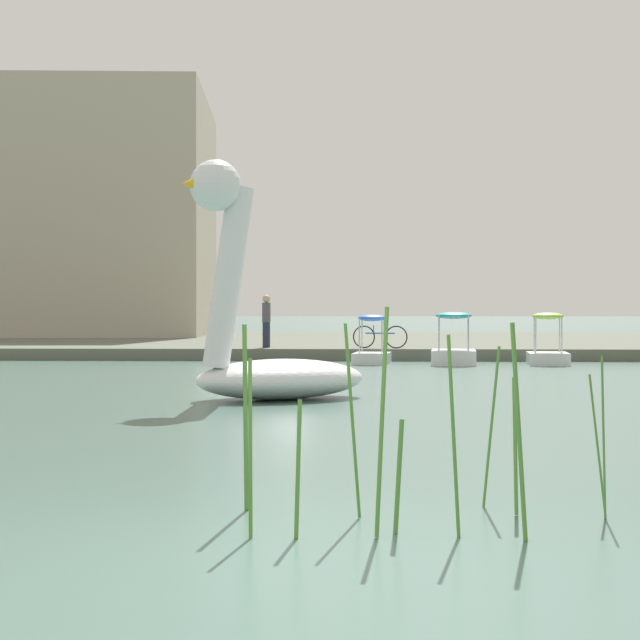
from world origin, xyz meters
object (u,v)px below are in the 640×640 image
at_px(pedal_boat_blue, 372,350).
at_px(person_on_path, 266,319).
at_px(swan_boat, 265,340).
at_px(pedal_boat_teal, 454,349).
at_px(pedal_boat_lime, 548,351).
at_px(bicycle_parked, 380,337).

distance_m(pedal_boat_blue, person_on_path, 4.55).
height_order(swan_boat, pedal_boat_teal, swan_boat).
bearing_deg(person_on_path, pedal_boat_lime, -19.89).
bearing_deg(pedal_boat_teal, person_on_path, 150.98).
height_order(pedal_boat_blue, bicycle_parked, pedal_boat_blue).
xyz_separation_m(pedal_boat_lime, bicycle_parked, (-4.89, 2.56, 0.34)).
bearing_deg(bicycle_parked, pedal_boat_lime, -27.63).
bearing_deg(pedal_boat_teal, pedal_boat_blue, 170.79).
relative_size(pedal_boat_lime, bicycle_parked, 1.13).
relative_size(swan_boat, person_on_path, 2.42).
distance_m(swan_boat, person_on_path, 15.90).
bearing_deg(pedal_boat_blue, pedal_boat_teal, -9.21).
xyz_separation_m(swan_boat, pedal_boat_teal, (4.30, 12.59, -0.60)).
height_order(pedal_boat_blue, person_on_path, person_on_path).
height_order(person_on_path, bicycle_parked, person_on_path).
bearing_deg(person_on_path, swan_boat, -84.49).
xyz_separation_m(pedal_boat_blue, pedal_boat_teal, (2.40, -0.39, 0.05)).
bearing_deg(swan_boat, pedal_boat_teal, 71.14).
bearing_deg(pedal_boat_blue, pedal_boat_lime, -2.92).
distance_m(swan_boat, pedal_boat_lime, 14.56).
xyz_separation_m(pedal_boat_blue, person_on_path, (-3.43, 2.84, 0.92)).
distance_m(pedal_boat_blue, bicycle_parked, 2.34).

